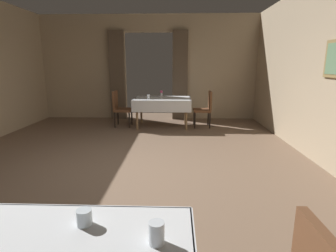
% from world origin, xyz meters
% --- Properties ---
extents(ground, '(10.08, 10.08, 0.00)m').
position_xyz_m(ground, '(0.00, 0.00, 0.00)').
color(ground, '#7A604C').
extents(wall_back, '(6.40, 0.27, 3.00)m').
position_xyz_m(wall_back, '(0.00, 4.18, 1.52)').
color(wall_back, tan).
rests_on(wall_back, ground).
extents(dining_table_mid, '(1.46, 1.03, 0.75)m').
position_xyz_m(dining_table_mid, '(0.46, 3.04, 0.66)').
color(dining_table_mid, olive).
rests_on(dining_table_mid, ground).
extents(chair_mid_left, '(0.44, 0.44, 0.93)m').
position_xyz_m(chair_mid_left, '(-0.66, 3.02, 0.52)').
color(chair_mid_left, black).
rests_on(chair_mid_left, ground).
extents(chair_mid_right, '(0.44, 0.44, 0.93)m').
position_xyz_m(chair_mid_right, '(1.57, 3.03, 0.52)').
color(chair_mid_right, black).
rests_on(chair_mid_right, ground).
extents(glass_near_a, '(0.08, 0.08, 0.11)m').
position_xyz_m(glass_near_a, '(0.75, -2.71, 0.81)').
color(glass_near_a, silver).
rests_on(glass_near_a, dining_table_near).
extents(glass_near_b, '(0.08, 0.08, 0.09)m').
position_xyz_m(glass_near_b, '(0.36, -2.57, 0.79)').
color(glass_near_b, silver).
rests_on(glass_near_b, dining_table_near).
extents(flower_vase_mid, '(0.07, 0.07, 0.19)m').
position_xyz_m(flower_vase_mid, '(0.43, 3.14, 0.85)').
color(flower_vase_mid, silver).
rests_on(flower_vase_mid, dining_table_mid).
extents(glass_mid_b, '(0.07, 0.07, 0.11)m').
position_xyz_m(glass_mid_b, '(0.13, 2.80, 0.81)').
color(glass_mid_b, silver).
rests_on(glass_mid_b, dining_table_mid).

